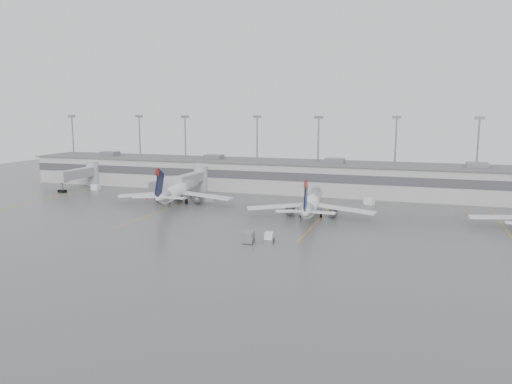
% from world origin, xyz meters
% --- Properties ---
extents(ground, '(260.00, 260.00, 0.00)m').
position_xyz_m(ground, '(0.00, 0.00, 0.00)').
color(ground, '#515154').
rests_on(ground, ground).
extents(terminal, '(152.00, 17.00, 9.45)m').
position_xyz_m(terminal, '(-0.01, 57.98, 4.17)').
color(terminal, '#AAAAA4').
rests_on(terminal, ground).
extents(light_masts, '(142.40, 8.00, 20.60)m').
position_xyz_m(light_masts, '(0.00, 63.75, 12.03)').
color(light_masts, gray).
rests_on(light_masts, ground).
extents(jet_bridge_left, '(4.00, 17.20, 7.00)m').
position_xyz_m(jet_bridge_left, '(-55.50, 45.72, 3.87)').
color(jet_bridge_left, '#9C9FA2').
rests_on(jet_bridge_left, ground).
extents(jet_bridge_right, '(4.00, 17.20, 7.00)m').
position_xyz_m(jet_bridge_right, '(-20.50, 45.72, 3.87)').
color(jet_bridge_right, '#9C9FA2').
rests_on(jet_bridge_right, ground).
extents(stand_markings, '(105.25, 40.00, 0.01)m').
position_xyz_m(stand_markings, '(-0.00, 24.00, 0.01)').
color(stand_markings, '#CB970B').
rests_on(stand_markings, ground).
extents(jet_mid_left, '(27.53, 31.10, 10.12)m').
position_xyz_m(jet_mid_left, '(-18.08, 31.36, 3.14)').
color(jet_mid_left, white).
rests_on(jet_mid_left, ground).
extents(jet_mid_right, '(26.60, 29.97, 9.71)m').
position_xyz_m(jet_mid_right, '(15.44, 26.28, 3.02)').
color(jet_mid_right, white).
rests_on(jet_mid_right, ground).
extents(baggage_tug, '(2.01, 2.75, 1.62)m').
position_xyz_m(baggage_tug, '(12.95, 3.85, 0.63)').
color(baggage_tug, white).
rests_on(baggage_tug, ground).
extents(baggage_cart, '(2.13, 3.14, 1.86)m').
position_xyz_m(baggage_cart, '(9.75, 2.65, 0.97)').
color(baggage_cart, slate).
rests_on(baggage_cart, ground).
extents(gse_uld_a, '(2.37, 1.66, 1.61)m').
position_xyz_m(gse_uld_a, '(-49.18, 42.09, 0.81)').
color(gse_uld_a, white).
rests_on(gse_uld_a, ground).
extents(gse_uld_b, '(2.55, 1.99, 1.60)m').
position_xyz_m(gse_uld_b, '(-12.08, 35.95, 0.80)').
color(gse_uld_b, white).
rests_on(gse_uld_b, ground).
extents(gse_uld_c, '(2.68, 2.23, 1.62)m').
position_xyz_m(gse_uld_c, '(25.64, 44.09, 0.81)').
color(gse_uld_c, white).
rests_on(gse_uld_c, ground).
extents(gse_loader, '(3.02, 4.07, 2.29)m').
position_xyz_m(gse_loader, '(-33.27, 46.63, 1.15)').
color(gse_loader, slate).
rests_on(gse_loader, ground).
extents(cone_a, '(0.38, 0.38, 0.61)m').
position_xyz_m(cone_a, '(-55.02, 32.12, 0.31)').
color(cone_a, '#DF4C04').
rests_on(cone_a, ground).
extents(cone_b, '(0.41, 0.41, 0.65)m').
position_xyz_m(cone_b, '(-27.76, 32.99, 0.33)').
color(cone_b, '#DF4C04').
rests_on(cone_b, ground).
extents(cone_c, '(0.39, 0.39, 0.63)m').
position_xyz_m(cone_c, '(13.92, 39.37, 0.31)').
color(cone_c, '#DF4C04').
rests_on(cone_c, ground).
extents(cone_d, '(0.48, 0.48, 0.76)m').
position_xyz_m(cone_d, '(46.51, 38.88, 0.38)').
color(cone_d, '#DF4C04').
rests_on(cone_d, ground).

